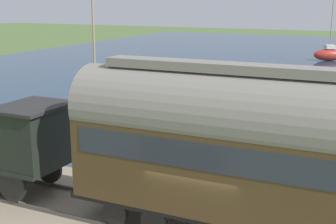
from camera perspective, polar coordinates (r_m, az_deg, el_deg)
name	(u,v)px	position (r m, az deg, el deg)	size (l,w,h in m)	color
steam_locomotive	(9,140)	(16.39, -18.82, -3.27)	(2.35, 5.40, 3.10)	black
passenger_coach	(245,145)	(12.15, 9.38, -3.97)	(2.24, 9.75, 4.67)	black
sailboat_blue	(97,127)	(23.29, -8.65, -1.77)	(2.91, 5.01, 8.07)	#335199
sailboat_red	(329,54)	(56.99, 19.06, 6.69)	(3.17, 3.91, 7.23)	#B72D23
rowboat_near_shore	(92,115)	(28.02, -9.23, -0.37)	(2.59, 2.35, 0.34)	silver
rowboat_mid_harbor	(219,136)	(23.35, 6.29, -2.87)	(2.28, 2.13, 0.51)	silver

